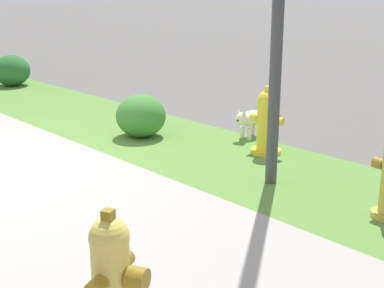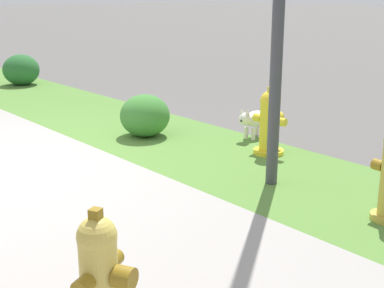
% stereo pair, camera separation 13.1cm
% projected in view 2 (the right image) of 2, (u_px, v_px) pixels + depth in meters
% --- Properties ---
extents(grass_verge, '(18.00, 1.78, 0.01)m').
position_uv_depth(grass_verge, '(155.00, 134.00, 6.77)').
color(grass_verge, '#568438').
rests_on(grass_verge, ground).
extents(fire_hydrant_at_driveway, '(0.41, 0.39, 0.76)m').
position_uv_depth(fire_hydrant_at_driveway, '(270.00, 122.00, 5.89)').
color(fire_hydrant_at_driveway, yellow).
rests_on(fire_hydrant_at_driveway, ground).
extents(fire_hydrant_by_grass_verge, '(0.36, 0.38, 0.73)m').
position_uv_depth(fire_hydrant_by_grass_verge, '(100.00, 277.00, 2.74)').
color(fire_hydrant_by_grass_verge, gold).
rests_on(fire_hydrant_by_grass_verge, ground).
extents(small_white_dog, '(0.24, 0.53, 0.41)m').
position_uv_depth(small_white_dog, '(253.00, 120.00, 6.55)').
color(small_white_dog, silver).
rests_on(small_white_dog, ground).
extents(shrub_bush_near_lamp, '(0.62, 0.62, 0.53)m').
position_uv_depth(shrub_bush_near_lamp, '(145.00, 116.00, 6.63)').
color(shrub_bush_near_lamp, '#3D7F33').
rests_on(shrub_bush_near_lamp, ground).
extents(shrub_bush_mid_verge, '(0.69, 0.69, 0.58)m').
position_uv_depth(shrub_bush_mid_verge, '(21.00, 70.00, 10.24)').
color(shrub_bush_mid_verge, '#28662D').
rests_on(shrub_bush_mid_verge, ground).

